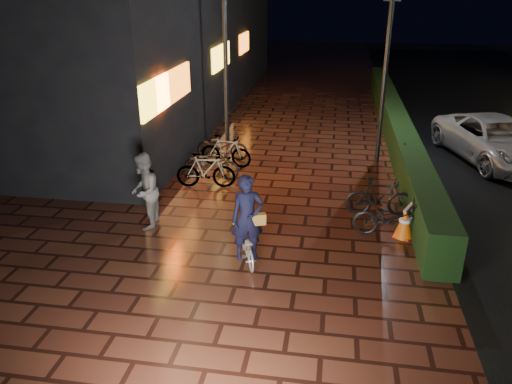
% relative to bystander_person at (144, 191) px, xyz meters
% --- Properties ---
extents(ground, '(80.00, 80.00, 0.00)m').
position_rel_bystander_person_xyz_m(ground, '(3.09, 0.64, -0.89)').
color(ground, '#381911').
rests_on(ground, ground).
extents(hedge, '(0.70, 20.00, 1.00)m').
position_rel_bystander_person_xyz_m(hedge, '(6.39, 8.64, -0.39)').
color(hedge, black).
rests_on(hedge, ground).
extents(bystander_person, '(0.79, 0.95, 1.79)m').
position_rel_bystander_person_xyz_m(bystander_person, '(0.00, 0.00, 0.00)').
color(bystander_person, slate).
rests_on(bystander_person, ground).
extents(van, '(3.54, 5.39, 1.38)m').
position_rel_bystander_person_xyz_m(van, '(9.26, 6.21, -0.20)').
color(van, '#9F9EA3').
rests_on(van, ground).
extents(storefront_block, '(12.09, 22.00, 9.00)m').
position_rel_bystander_person_xyz_m(storefront_block, '(-6.41, 12.13, 3.61)').
color(storefront_block, black).
rests_on(storefront_block, ground).
extents(lamp_post_hedge, '(0.49, 0.22, 5.14)m').
position_rel_bystander_person_xyz_m(lamp_post_hedge, '(5.59, 5.53, 1.93)').
color(lamp_post_hedge, black).
rests_on(lamp_post_hedge, ground).
extents(lamp_post_sf, '(0.54, 0.30, 5.85)m').
position_rel_bystander_person_xyz_m(lamp_post_sf, '(0.43, 6.90, 2.32)').
color(lamp_post_sf, black).
rests_on(lamp_post_sf, ground).
extents(cyclist, '(0.89, 1.40, 1.90)m').
position_rel_bystander_person_xyz_m(cyclist, '(2.60, -1.20, -0.19)').
color(cyclist, silver).
rests_on(cyclist, ground).
extents(traffic_barrier, '(1.03, 1.65, 0.69)m').
position_rel_bystander_person_xyz_m(traffic_barrier, '(6.14, 1.01, -0.55)').
color(traffic_barrier, '#F3600C').
rests_on(traffic_barrier, ground).
extents(cart_assembly, '(0.57, 0.59, 1.04)m').
position_rel_bystander_person_xyz_m(cart_assembly, '(6.45, 4.59, -0.36)').
color(cart_assembly, black).
rests_on(cart_assembly, ground).
extents(parked_bikes_storefront, '(1.97, 3.07, 0.99)m').
position_rel_bystander_person_xyz_m(parked_bikes_storefront, '(0.77, 3.86, -0.43)').
color(parked_bikes_storefront, black).
rests_on(parked_bikes_storefront, ground).
extents(parked_bikes_hedge, '(1.87, 1.66, 0.99)m').
position_rel_bystander_person_xyz_m(parked_bikes_hedge, '(5.49, 0.91, -0.43)').
color(parked_bikes_hedge, black).
rests_on(parked_bikes_hedge, ground).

